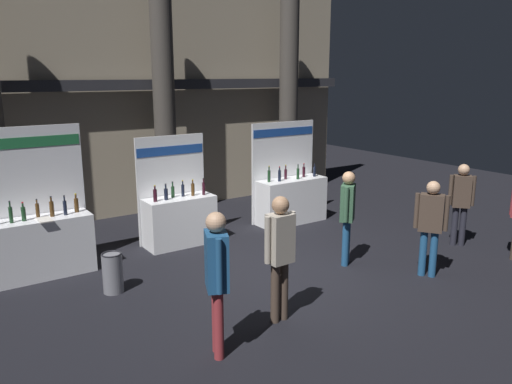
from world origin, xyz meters
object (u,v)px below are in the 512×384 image
visitor_5 (431,221)px  visitor_4 (347,210)px  exhibitor_booth_0 (40,240)px  visitor_0 (217,270)px  visitor_3 (280,247)px  visitor_2 (461,198)px  exhibitor_booth_1 (179,216)px  trash_bin (113,273)px  exhibitor_booth_2 (290,197)px

visitor_5 → visitor_4: bearing=-0.5°
exhibitor_booth_0 → visitor_0: exhibitor_booth_0 is taller
exhibitor_booth_0 → visitor_5: bearing=-34.7°
visitor_0 → visitor_3: visitor_0 is taller
visitor_2 → visitor_3: visitor_3 is taller
exhibitor_booth_1 → trash_bin: size_ratio=3.36×
exhibitor_booth_2 → visitor_2: bearing=-61.2°
exhibitor_booth_0 → trash_bin: 1.62m
exhibitor_booth_1 → visitor_2: exhibitor_booth_1 is taller
visitor_3 → visitor_5: bearing=174.8°
exhibitor_booth_0 → visitor_2: (7.33, -3.11, 0.35)m
visitor_2 → visitor_4: 2.68m
visitor_0 → trash_bin: bearing=32.8°
exhibitor_booth_0 → visitor_5: exhibitor_booth_0 is taller
visitor_4 → visitor_3: bearing=-13.5°
visitor_4 → trash_bin: bearing=-55.1°
visitor_4 → visitor_5: 1.42m
trash_bin → visitor_5: size_ratio=0.39×
exhibitor_booth_1 → visitor_0: 4.38m
exhibitor_booth_1 → visitor_2: size_ratio=1.31×
visitor_5 → visitor_3: bearing=54.1°
trash_bin → visitor_2: bearing=-14.7°
exhibitor_booth_0 → exhibitor_booth_2: (5.54, 0.13, -0.02)m
exhibitor_booth_2 → trash_bin: (-4.77, -1.52, -0.29)m
visitor_3 → visitor_4: (2.31, 1.05, -0.06)m
trash_bin → visitor_0: (0.45, -2.55, 0.79)m
exhibitor_booth_2 → visitor_0: (-4.32, -4.07, 0.50)m
trash_bin → visitor_4: (3.93, -1.20, 0.70)m
exhibitor_booth_0 → visitor_3: bearing=-56.8°
visitor_2 → visitor_3: bearing=-125.6°
visitor_4 → visitor_5: visitor_4 is taller
exhibitor_booth_0 → visitor_4: 5.38m
exhibitor_booth_0 → visitor_2: size_ratio=1.52×
exhibitor_booth_0 → visitor_4: bearing=-28.9°
trash_bin → visitor_0: size_ratio=0.36×
visitor_2 → visitor_5: (-1.86, -0.68, 0.01)m
exhibitor_booth_2 → visitor_0: bearing=-136.7°
visitor_0 → visitor_4: (3.48, 1.35, -0.09)m
exhibitor_booth_0 → visitor_0: bearing=-72.8°
exhibitor_booth_2 → visitor_3: exhibitor_booth_2 is taller
exhibitor_booth_2 → exhibitor_booth_1: bearing=179.6°
visitor_2 → visitor_4: (-2.63, 0.52, 0.04)m
visitor_3 → visitor_4: bearing=-158.1°
exhibitor_booth_1 → visitor_0: bearing=-109.7°
exhibitor_booth_0 → exhibitor_booth_2: size_ratio=1.10×
visitor_0 → visitor_3: 1.21m
trash_bin → visitor_0: visitor_0 is taller
exhibitor_booth_0 → visitor_2: 7.97m
visitor_0 → visitor_3: size_ratio=1.02×
exhibitor_booth_1 → visitor_3: size_ratio=1.22×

